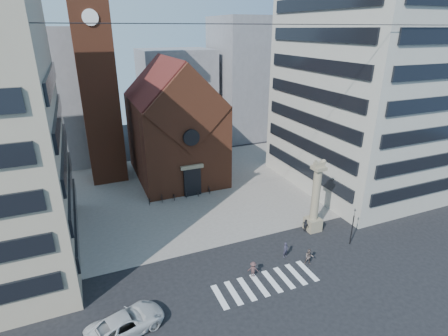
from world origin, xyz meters
The scene contains 22 objects.
ground centered at (0.00, 0.00, 0.00)m, with size 120.00×120.00×0.00m, color black.
piazza centered at (0.00, 19.00, 0.03)m, with size 46.00×30.00×0.05m, color gray.
zebra_crossing centered at (0.55, -3.00, 0.01)m, with size 10.20×3.20×0.01m, color white, non-canonical shape.
church centered at (0.00, 25.04, 7.98)m, with size 12.00×16.65×18.00m.
campanile centered at (-10.00, 28.00, 15.74)m, with size 5.50×5.50×31.20m.
building_right centered at (24.00, 12.00, 16.00)m, with size 18.00×22.00×32.00m, color #A8A598.
bg_block_left centered at (-20.00, 40.00, 11.00)m, with size 16.00×14.00×22.00m, color gray.
bg_block_mid centered at (6.00, 45.00, 9.00)m, with size 14.00×12.00×18.00m, color gray.
bg_block_right centered at (22.00, 42.00, 12.00)m, with size 16.00×14.00×24.00m, color gray.
lion_column centered at (10.01, 3.00, 3.46)m, with size 1.63×1.60×8.68m.
traffic_light centered at (12.00, -1.00, 2.29)m, with size 0.13×0.16×4.30m.
white_car centered at (-11.99, -3.68, 0.82)m, with size 2.74×5.94×1.65m, color silver.
pedestrian_0 centered at (4.32, -0.24, 0.83)m, with size 0.61×0.40×1.66m, color #2B2938.
pedestrian_1 centered at (5.82, -2.16, 0.85)m, with size 0.83×0.64×1.70m, color #534742.
pedestrian_2 centered at (9.00, 3.00, 0.77)m, with size 0.91×0.38×1.55m, color #212228.
pedestrian_3 centered at (-0.09, -1.65, 0.78)m, with size 1.01×0.58×1.57m, color #483030.
scooter_0 centered at (-6.09, 16.68, 0.46)m, with size 0.54×1.55×0.82m, color black.
scooter_1 centered at (-4.40, 16.68, 0.50)m, with size 0.43×1.51×0.91m, color black.
scooter_2 centered at (-2.71, 16.68, 0.46)m, with size 0.54×1.55×0.82m, color black.
scooter_3 centered at (-1.02, 16.68, 0.50)m, with size 0.43×1.51×0.91m, color black.
scooter_4 centered at (0.67, 16.68, 0.46)m, with size 0.54×1.55×0.82m, color black.
scooter_5 centered at (2.36, 16.68, 0.50)m, with size 0.43×1.51×0.91m, color black.
Camera 1 is at (-12.94, -25.26, 21.67)m, focal length 28.00 mm.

